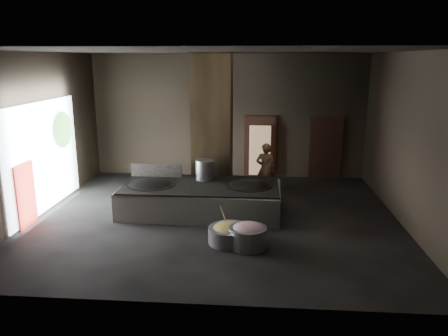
# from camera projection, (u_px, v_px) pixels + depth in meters

# --- Properties ---
(floor) EXTENTS (10.00, 9.00, 0.10)m
(floor) POSITION_uv_depth(u_px,v_px,m) (216.00, 218.00, 12.26)
(floor) COLOR black
(floor) RESTS_ON ground
(ceiling) EXTENTS (10.00, 9.00, 0.10)m
(ceiling) POSITION_uv_depth(u_px,v_px,m) (216.00, 49.00, 11.14)
(ceiling) COLOR black
(ceiling) RESTS_ON back_wall
(back_wall) EXTENTS (10.00, 0.10, 4.50)m
(back_wall) POSITION_uv_depth(u_px,v_px,m) (228.00, 116.00, 16.09)
(back_wall) COLOR black
(back_wall) RESTS_ON ground
(front_wall) EXTENTS (10.00, 0.10, 4.50)m
(front_wall) POSITION_uv_depth(u_px,v_px,m) (189.00, 185.00, 7.30)
(front_wall) COLOR black
(front_wall) RESTS_ON ground
(left_wall) EXTENTS (0.10, 9.00, 4.50)m
(left_wall) POSITION_uv_depth(u_px,v_px,m) (35.00, 135.00, 12.09)
(left_wall) COLOR black
(left_wall) RESTS_ON ground
(right_wall) EXTENTS (0.10, 9.00, 4.50)m
(right_wall) POSITION_uv_depth(u_px,v_px,m) (410.00, 140.00, 11.30)
(right_wall) COLOR black
(right_wall) RESTS_ON ground
(pillar) EXTENTS (1.20, 1.20, 4.50)m
(pillar) POSITION_uv_depth(u_px,v_px,m) (212.00, 127.00, 13.56)
(pillar) COLOR black
(pillar) RESTS_ON ground
(hearth_platform) EXTENTS (4.56, 2.30, 0.78)m
(hearth_platform) POSITION_uv_depth(u_px,v_px,m) (201.00, 199.00, 12.50)
(hearth_platform) COLOR #AABDAD
(hearth_platform) RESTS_ON ground
(platform_cap) EXTENTS (4.39, 2.11, 0.03)m
(platform_cap) POSITION_uv_depth(u_px,v_px,m) (201.00, 185.00, 12.40)
(platform_cap) COLOR black
(platform_cap) RESTS_ON hearth_platform
(wok_left) EXTENTS (1.42, 1.42, 0.39)m
(wok_left) POSITION_uv_depth(u_px,v_px,m) (150.00, 187.00, 12.48)
(wok_left) COLOR black
(wok_left) RESTS_ON hearth_platform
(wok_left_rim) EXTENTS (1.44, 1.44, 0.05)m
(wok_left_rim) POSITION_uv_depth(u_px,v_px,m) (150.00, 184.00, 12.46)
(wok_left_rim) COLOR black
(wok_left_rim) RESTS_ON hearth_platform
(wok_right) EXTENTS (1.32, 1.32, 0.37)m
(wok_right) POSITION_uv_depth(u_px,v_px,m) (248.00, 188.00, 12.36)
(wok_right) COLOR black
(wok_right) RESTS_ON hearth_platform
(wok_right_rim) EXTENTS (1.35, 1.35, 0.05)m
(wok_right_rim) POSITION_uv_depth(u_px,v_px,m) (248.00, 186.00, 12.34)
(wok_right_rim) COLOR black
(wok_right_rim) RESTS_ON hearth_platform
(stock_pot) EXTENTS (0.55, 0.55, 0.59)m
(stock_pot) POSITION_uv_depth(u_px,v_px,m) (205.00, 170.00, 12.85)
(stock_pot) COLOR #ACB0B4
(stock_pot) RESTS_ON hearth_platform
(splash_guard) EXTENTS (1.56, 0.11, 0.39)m
(splash_guard) POSITION_uv_depth(u_px,v_px,m) (156.00, 170.00, 13.18)
(splash_guard) COLOR black
(splash_guard) RESTS_ON hearth_platform
(cook) EXTENTS (0.63, 0.42, 1.71)m
(cook) POSITION_uv_depth(u_px,v_px,m) (265.00, 169.00, 14.04)
(cook) COLOR #936A4B
(cook) RESTS_ON ground
(veg_basin) EXTENTS (1.12, 1.12, 0.39)m
(veg_basin) POSITION_uv_depth(u_px,v_px,m) (230.00, 235.00, 10.48)
(veg_basin) COLOR gray
(veg_basin) RESTS_ON ground
(veg_fill) EXTENTS (0.87, 0.87, 0.27)m
(veg_fill) POSITION_uv_depth(u_px,v_px,m) (230.00, 229.00, 10.44)
(veg_fill) COLOR #9FB457
(veg_fill) RESTS_ON veg_basin
(ladle) EXTENTS (0.23, 0.39, 0.76)m
(ladle) POSITION_uv_depth(u_px,v_px,m) (225.00, 219.00, 10.55)
(ladle) COLOR #ACB0B4
(ladle) RESTS_ON veg_basin
(meat_basin) EXTENTS (1.16, 1.16, 0.49)m
(meat_basin) POSITION_uv_depth(u_px,v_px,m) (248.00, 237.00, 10.22)
(meat_basin) COLOR gray
(meat_basin) RESTS_ON ground
(meat_fill) EXTENTS (0.74, 0.74, 0.28)m
(meat_fill) POSITION_uv_depth(u_px,v_px,m) (248.00, 229.00, 10.17)
(meat_fill) COLOR #D17D87
(meat_fill) RESTS_ON meat_basin
(doorway_near) EXTENTS (1.18, 0.08, 2.38)m
(doorway_near) POSITION_uv_depth(u_px,v_px,m) (260.00, 148.00, 16.18)
(doorway_near) COLOR black
(doorway_near) RESTS_ON ground
(doorway_near_glow) EXTENTS (0.78, 0.04, 1.83)m
(doorway_near_glow) POSITION_uv_depth(u_px,v_px,m) (260.00, 151.00, 15.93)
(doorway_near_glow) COLOR #8C6647
(doorway_near_glow) RESTS_ON ground
(doorway_far) EXTENTS (1.18, 0.08, 2.38)m
(doorway_far) POSITION_uv_depth(u_px,v_px,m) (326.00, 149.00, 16.00)
(doorway_far) COLOR black
(doorway_far) RESTS_ON ground
(doorway_far_glow) EXTENTS (0.80, 0.04, 1.88)m
(doorway_far_glow) POSITION_uv_depth(u_px,v_px,m) (323.00, 150.00, 16.02)
(doorway_far_glow) COLOR #8C6647
(doorway_far_glow) RESTS_ON ground
(left_opening) EXTENTS (0.04, 4.20, 3.10)m
(left_opening) POSITION_uv_depth(u_px,v_px,m) (44.00, 156.00, 12.44)
(left_opening) COLOR white
(left_opening) RESTS_ON ground
(pavilion_sliver) EXTENTS (0.05, 0.90, 1.70)m
(pavilion_sliver) POSITION_uv_depth(u_px,v_px,m) (26.00, 195.00, 11.36)
(pavilion_sliver) COLOR maroon
(pavilion_sliver) RESTS_ON ground
(tree_silhouette) EXTENTS (0.28, 1.10, 1.10)m
(tree_silhouette) POSITION_uv_depth(u_px,v_px,m) (63.00, 130.00, 13.34)
(tree_silhouette) COLOR #194714
(tree_silhouette) RESTS_ON left_opening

